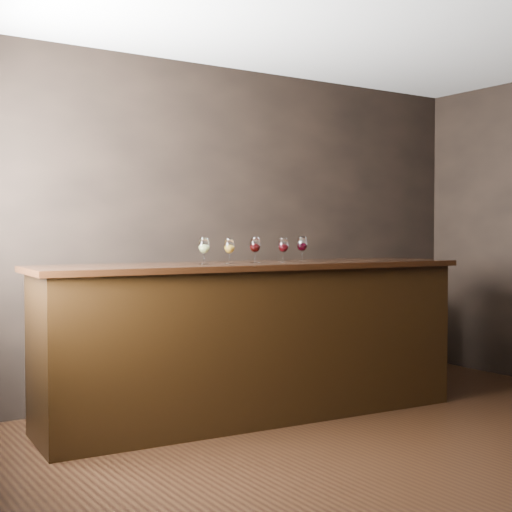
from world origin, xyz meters
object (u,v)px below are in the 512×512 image
bar_counter (255,343)px  back_bar_shelf (290,339)px  glass_red_c (302,245)px  glass_red_a (255,245)px  glass_red_b (283,246)px  glass_white (204,246)px  glass_amber (229,247)px

bar_counter → back_bar_shelf: bar_counter is taller
back_bar_shelf → glass_red_c: 1.13m
glass_red_a → glass_red_b: bearing=-13.3°
back_bar_shelf → glass_red_a: size_ratio=12.68×
back_bar_shelf → glass_white: bearing=-152.2°
back_bar_shelf → glass_amber: glass_amber is taller
glass_amber → back_bar_shelf: bearing=32.9°
glass_red_a → glass_red_c: size_ratio=0.98×
glass_amber → glass_red_a: bearing=2.7°
back_bar_shelf → glass_red_b: size_ratio=13.03×
glass_white → glass_amber: (0.20, -0.01, -0.00)m
glass_white → glass_red_b: size_ratio=1.02×
glass_amber → glass_red_a: (0.23, 0.01, 0.01)m
glass_red_a → back_bar_shelf: bearing=39.4°
glass_red_c → bar_counter: bearing=-177.7°
bar_counter → glass_red_a: size_ratio=16.70×
bar_counter → glass_red_c: bearing=6.8°
back_bar_shelf → glass_amber: 1.48m
glass_white → glass_red_c: glass_red_c is taller
back_bar_shelf → glass_white: glass_white is taller
glass_red_a → glass_white: bearing=179.5°
glass_white → glass_red_b: (0.65, -0.06, -0.00)m
glass_red_c → glass_red_a: bearing=178.6°
back_bar_shelf → glass_white: size_ratio=12.74×
glass_amber → glass_red_c: 0.66m
glass_amber → glass_red_c: (0.66, 0.00, 0.01)m
bar_counter → glass_red_a: 0.73m
glass_amber → glass_white: bearing=176.0°
glass_white → glass_red_c: size_ratio=0.98×
glass_white → glass_red_c: 0.86m
back_bar_shelf → glass_red_c: size_ratio=12.46×
glass_amber → glass_red_a: size_ratio=0.96×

